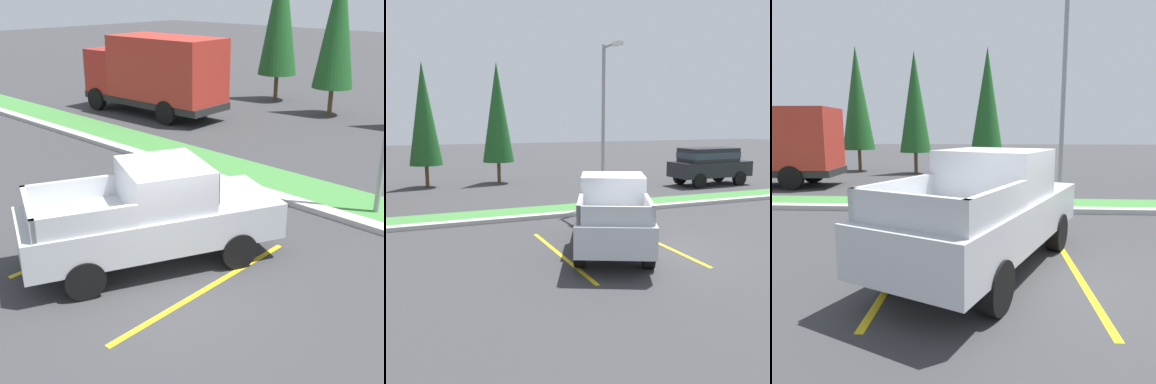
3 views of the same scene
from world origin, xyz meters
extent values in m
plane|color=#38383A|center=(0.00, 0.00, 0.00)|extent=(120.00, 120.00, 0.00)
cube|color=yellow|center=(-2.34, 0.38, 0.00)|extent=(0.12, 4.80, 0.01)
cube|color=yellow|center=(0.76, 0.38, 0.00)|extent=(0.12, 4.80, 0.01)
cube|color=#B2B2AD|center=(0.00, 5.00, 0.07)|extent=(56.00, 0.40, 0.15)
cube|color=#42843D|center=(0.00, 6.10, 0.03)|extent=(56.00, 1.80, 0.06)
cylinder|color=black|center=(-0.91, 2.14, 0.38)|extent=(0.57, 0.81, 0.76)
cylinder|color=black|center=(0.63, 1.42, 0.38)|extent=(0.57, 0.81, 0.76)
cylinder|color=black|center=(-2.22, -0.67, 0.38)|extent=(0.57, 0.81, 0.76)
cylinder|color=black|center=(-0.68, -1.39, 0.38)|extent=(0.57, 0.81, 0.76)
cube|color=silver|center=(-0.79, 0.38, 0.88)|extent=(3.92, 5.52, 0.76)
cube|color=silver|center=(-0.67, 0.65, 1.68)|extent=(2.27, 2.19, 0.84)
cube|color=#2D3842|center=(-0.32, 1.39, 1.73)|extent=(1.49, 0.74, 0.63)
cube|color=silver|center=(-2.18, -0.58, 1.48)|extent=(0.89, 1.76, 0.44)
cube|color=silver|center=(-0.63, -1.29, 1.48)|extent=(0.89, 1.76, 0.44)
cube|color=silver|center=(-1.78, -1.75, 1.48)|extent=(1.67, 0.85, 0.44)
cube|color=silver|center=(0.29, 2.69, 0.64)|extent=(1.70, 0.91, 0.28)
cylinder|color=black|center=(-8.88, 8.62, 0.50)|extent=(1.01, 0.34, 1.00)
cylinder|color=black|center=(-8.98, 10.82, 0.50)|extent=(1.01, 0.34, 1.00)
cube|color=#B22D23|center=(-9.93, 9.68, 2.10)|extent=(5.10, 2.62, 2.60)
cylinder|color=gray|center=(1.52, 5.90, 3.29)|extent=(0.14, 0.14, 6.58)
cylinder|color=brown|center=(-8.49, 15.86, 0.65)|extent=(0.20, 0.20, 1.30)
cone|color=#1E5623|center=(-8.49, 15.86, 4.27)|extent=(1.88, 1.88, 5.93)
cylinder|color=brown|center=(-4.88, 14.85, 0.61)|extent=(0.20, 0.20, 1.21)
cone|color=#1E5623|center=(-4.88, 14.85, 3.97)|extent=(1.75, 1.75, 5.52)
cylinder|color=brown|center=(-0.87, 15.00, 0.62)|extent=(0.20, 0.20, 1.24)
cone|color=#1E5623|center=(-0.87, 15.00, 4.07)|extent=(1.80, 1.80, 5.66)
camera|label=1|loc=(6.42, -6.05, 5.34)|focal=48.88mm
camera|label=2|loc=(-6.26, -10.45, 3.61)|focal=41.20mm
camera|label=3|loc=(-0.79, -6.10, 2.45)|focal=34.84mm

